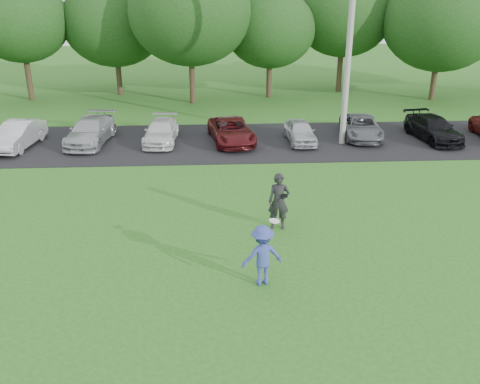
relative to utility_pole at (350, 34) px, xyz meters
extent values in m
plane|color=#26671D|center=(-5.46, -12.47, -5.14)|extent=(100.00, 100.00, 0.00)
cube|color=black|center=(-5.46, 0.53, -5.13)|extent=(32.00, 6.50, 0.03)
cylinder|color=#9C9C97|center=(0.00, 0.00, 0.00)|extent=(0.28, 0.28, 10.28)
imported|color=#3846A0|center=(-5.06, -12.28, -4.29)|extent=(1.21, 0.86, 1.71)
cylinder|color=white|center=(-4.77, -12.38, -3.24)|extent=(0.27, 0.27, 0.06)
imported|color=black|center=(-4.21, -8.96, -4.20)|extent=(0.73, 0.52, 1.88)
cube|color=black|center=(-4.03, -9.14, -3.93)|extent=(0.15, 0.11, 0.10)
imported|color=silver|center=(-15.44, 0.19, -4.51)|extent=(1.82, 3.82, 1.21)
imported|color=#A6A9AD|center=(-12.17, 0.70, -4.51)|extent=(2.15, 4.33, 1.21)
imported|color=silver|center=(-8.77, 0.66, -4.58)|extent=(1.65, 3.72, 1.06)
imported|color=#4F1114|center=(-5.35, 0.49, -4.54)|extent=(2.44, 4.30, 1.13)
imported|color=silver|center=(-2.02, 0.29, -4.58)|extent=(1.39, 3.18, 1.07)
imported|color=slate|center=(1.16, 0.93, -4.57)|extent=(2.14, 4.01, 1.07)
imported|color=black|center=(4.62, 0.36, -4.54)|extent=(2.15, 4.11, 1.14)
cylinder|color=#38281C|center=(-17.96, 10.53, -3.79)|extent=(0.36, 0.36, 2.70)
ellipsoid|color=#214C19|center=(-17.96, 10.53, -0.21)|extent=(5.94, 5.94, 5.05)
cylinder|color=#38281C|center=(-12.46, 11.93, -4.04)|extent=(0.36, 0.36, 2.20)
ellipsoid|color=#214C19|center=(-12.46, 11.93, -0.44)|extent=(6.68, 6.68, 5.68)
cylinder|color=#38281C|center=(-7.46, 9.13, -3.79)|extent=(0.36, 0.36, 2.70)
ellipsoid|color=#214C19|center=(-7.46, 9.13, 0.34)|extent=(7.42, 7.42, 6.31)
cylinder|color=#38281C|center=(-2.46, 10.53, -4.04)|extent=(0.36, 0.36, 2.20)
ellipsoid|color=#214C19|center=(-2.46, 10.53, -0.78)|extent=(5.76, 5.76, 4.90)
cylinder|color=#38281C|center=(2.54, 11.93, -3.79)|extent=(0.36, 0.36, 2.70)
ellipsoid|color=#214C19|center=(2.54, 11.93, 0.00)|extent=(6.50, 6.50, 5.53)
cylinder|color=#38281C|center=(8.04, 9.13, -4.04)|extent=(0.36, 0.36, 2.20)
ellipsoid|color=#214C19|center=(8.04, 9.13, -0.23)|extent=(7.24, 7.24, 6.15)
camera|label=1|loc=(-6.33, -24.61, 2.68)|focal=40.00mm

